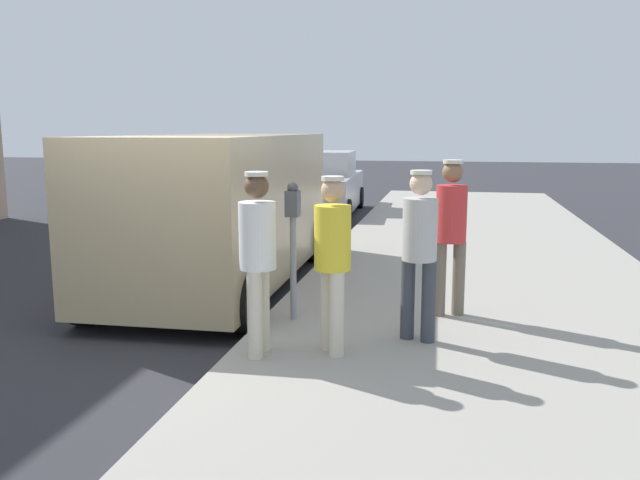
{
  "coord_description": "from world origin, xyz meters",
  "views": [
    {
      "loc": [
        3.03,
        -6.36,
        2.24
      ],
      "look_at": [
        1.65,
        0.46,
        1.05
      ],
      "focal_mm": 36.74,
      "sensor_mm": 36.0,
      "label": 1
    }
  ],
  "objects_px": {
    "pedestrian_in_gray": "(419,244)",
    "pedestrian_in_yellow": "(333,253)",
    "parking_meter_near": "(293,227)",
    "pedestrian_in_white": "(258,252)",
    "pedestrian_in_red": "(451,227)",
    "parked_van": "(221,207)",
    "parked_sedan_ahead": "(321,186)"
  },
  "relations": [
    {
      "from": "pedestrian_in_gray",
      "to": "pedestrian_in_yellow",
      "type": "distance_m",
      "value": 0.93
    },
    {
      "from": "parking_meter_near",
      "to": "pedestrian_in_white",
      "type": "bearing_deg",
      "value": -92.03
    },
    {
      "from": "pedestrian_in_red",
      "to": "parking_meter_near",
      "type": "bearing_deg",
      "value": -163.32
    },
    {
      "from": "parking_meter_near",
      "to": "pedestrian_in_red",
      "type": "xyz_separation_m",
      "value": [
        1.68,
        0.5,
        -0.02
      ]
    },
    {
      "from": "pedestrian_in_red",
      "to": "pedestrian_in_yellow",
      "type": "distance_m",
      "value": 1.84
    },
    {
      "from": "pedestrian_in_white",
      "to": "parked_van",
      "type": "relative_size",
      "value": 0.33
    },
    {
      "from": "pedestrian_in_yellow",
      "to": "parked_sedan_ahead",
      "type": "distance_m",
      "value": 11.23
    },
    {
      "from": "pedestrian_in_red",
      "to": "parked_van",
      "type": "distance_m",
      "value": 3.46
    },
    {
      "from": "pedestrian_in_gray",
      "to": "parked_sedan_ahead",
      "type": "xyz_separation_m",
      "value": [
        -3.08,
        10.45,
        -0.37
      ]
    },
    {
      "from": "pedestrian_in_yellow",
      "to": "parked_van",
      "type": "distance_m",
      "value": 3.55
    },
    {
      "from": "parking_meter_near",
      "to": "pedestrian_in_red",
      "type": "bearing_deg",
      "value": 16.68
    },
    {
      "from": "pedestrian_in_red",
      "to": "pedestrian_in_gray",
      "type": "bearing_deg",
      "value": -106.96
    },
    {
      "from": "parking_meter_near",
      "to": "pedestrian_in_red",
      "type": "relative_size",
      "value": 0.87
    },
    {
      "from": "parking_meter_near",
      "to": "pedestrian_in_white",
      "type": "distance_m",
      "value": 1.19
    },
    {
      "from": "pedestrian_in_red",
      "to": "pedestrian_in_yellow",
      "type": "relative_size",
      "value": 1.05
    },
    {
      "from": "pedestrian_in_yellow",
      "to": "parking_meter_near",
      "type": "bearing_deg",
      "value": 121.89
    },
    {
      "from": "parking_meter_near",
      "to": "pedestrian_in_gray",
      "type": "relative_size",
      "value": 0.9
    },
    {
      "from": "parking_meter_near",
      "to": "parked_van",
      "type": "xyz_separation_m",
      "value": [
        -1.5,
        1.86,
        -0.03
      ]
    },
    {
      "from": "parked_van",
      "to": "pedestrian_in_red",
      "type": "bearing_deg",
      "value": -23.01
    },
    {
      "from": "parking_meter_near",
      "to": "pedestrian_in_red",
      "type": "distance_m",
      "value": 1.76
    },
    {
      "from": "parked_van",
      "to": "parking_meter_near",
      "type": "bearing_deg",
      "value": -51.06
    },
    {
      "from": "parked_van",
      "to": "parked_sedan_ahead",
      "type": "height_order",
      "value": "parked_van"
    },
    {
      "from": "pedestrian_in_white",
      "to": "parked_sedan_ahead",
      "type": "distance_m",
      "value": 11.3
    },
    {
      "from": "pedestrian_in_gray",
      "to": "pedestrian_in_yellow",
      "type": "bearing_deg",
      "value": -145.53
    },
    {
      "from": "pedestrian_in_gray",
      "to": "parked_van",
      "type": "relative_size",
      "value": 0.32
    },
    {
      "from": "pedestrian_in_yellow",
      "to": "pedestrian_in_red",
      "type": "bearing_deg",
      "value": 54.63
    },
    {
      "from": "pedestrian_in_white",
      "to": "pedestrian_in_red",
      "type": "bearing_deg",
      "value": 44.42
    },
    {
      "from": "pedestrian_in_yellow",
      "to": "parked_van",
      "type": "relative_size",
      "value": 0.32
    },
    {
      "from": "parking_meter_near",
      "to": "pedestrian_in_gray",
      "type": "distance_m",
      "value": 1.46
    },
    {
      "from": "pedestrian_in_yellow",
      "to": "parked_sedan_ahead",
      "type": "height_order",
      "value": "pedestrian_in_yellow"
    },
    {
      "from": "pedestrian_in_red",
      "to": "parked_sedan_ahead",
      "type": "height_order",
      "value": "pedestrian_in_red"
    },
    {
      "from": "parked_van",
      "to": "pedestrian_in_gray",
      "type": "bearing_deg",
      "value": -38.84
    }
  ]
}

